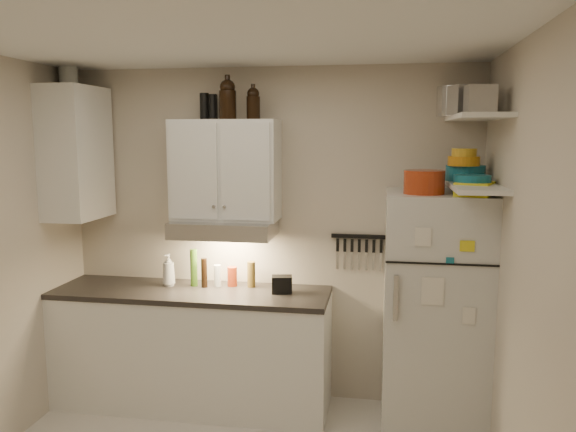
# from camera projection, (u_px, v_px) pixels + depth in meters

# --- Properties ---
(ceiling) EXTENTS (3.20, 3.00, 0.02)m
(ceiling) POSITION_uv_depth(u_px,v_px,m) (208.00, 28.00, 2.76)
(ceiling) COLOR white
(ceiling) RESTS_ON ground
(back_wall) EXTENTS (3.20, 0.02, 2.60)m
(back_wall) POSITION_uv_depth(u_px,v_px,m) (270.00, 236.00, 4.42)
(back_wall) COLOR beige
(back_wall) RESTS_ON ground
(right_wall) EXTENTS (0.02, 3.00, 2.60)m
(right_wall) POSITION_uv_depth(u_px,v_px,m) (536.00, 301.00, 2.68)
(right_wall) COLOR beige
(right_wall) RESTS_ON ground
(base_cabinet) EXTENTS (2.10, 0.60, 0.88)m
(base_cabinet) POSITION_uv_depth(u_px,v_px,m) (193.00, 350.00, 4.33)
(base_cabinet) COLOR white
(base_cabinet) RESTS_ON floor
(countertop) EXTENTS (2.10, 0.62, 0.04)m
(countertop) POSITION_uv_depth(u_px,v_px,m) (191.00, 292.00, 4.27)
(countertop) COLOR #272321
(countertop) RESTS_ON base_cabinet
(upper_cabinet) EXTENTS (0.80, 0.33, 0.75)m
(upper_cabinet) POSITION_uv_depth(u_px,v_px,m) (226.00, 170.00, 4.23)
(upper_cabinet) COLOR white
(upper_cabinet) RESTS_ON back_wall
(side_cabinet) EXTENTS (0.33, 0.55, 1.00)m
(side_cabinet) POSITION_uv_depth(u_px,v_px,m) (76.00, 153.00, 4.26)
(side_cabinet) COLOR white
(side_cabinet) RESTS_ON left_wall
(range_hood) EXTENTS (0.76, 0.46, 0.12)m
(range_hood) POSITION_uv_depth(u_px,v_px,m) (224.00, 228.00, 4.23)
(range_hood) COLOR silver
(range_hood) RESTS_ON back_wall
(fridge) EXTENTS (0.70, 0.68, 1.70)m
(fridge) POSITION_uv_depth(u_px,v_px,m) (434.00, 313.00, 3.94)
(fridge) COLOR silver
(fridge) RESTS_ON floor
(shelf_hi) EXTENTS (0.30, 0.95, 0.03)m
(shelf_hi) POSITION_uv_depth(u_px,v_px,m) (476.00, 117.00, 3.58)
(shelf_hi) COLOR white
(shelf_hi) RESTS_ON right_wall
(shelf_lo) EXTENTS (0.30, 0.95, 0.03)m
(shelf_lo) POSITION_uv_depth(u_px,v_px,m) (473.00, 186.00, 3.64)
(shelf_lo) COLOR white
(shelf_lo) RESTS_ON right_wall
(knife_strip) EXTENTS (0.42, 0.02, 0.03)m
(knife_strip) POSITION_uv_depth(u_px,v_px,m) (359.00, 236.00, 4.28)
(knife_strip) COLOR black
(knife_strip) RESTS_ON back_wall
(dutch_oven) EXTENTS (0.30, 0.30, 0.16)m
(dutch_oven) POSITION_uv_depth(u_px,v_px,m) (424.00, 182.00, 3.72)
(dutch_oven) COLOR #9A2F11
(dutch_oven) RESTS_ON fridge
(book_stack) EXTENTS (0.29, 0.32, 0.09)m
(book_stack) POSITION_uv_depth(u_px,v_px,m) (475.00, 189.00, 3.61)
(book_stack) COLOR yellow
(book_stack) RESTS_ON fridge
(spice_jar) EXTENTS (0.08, 0.08, 0.11)m
(spice_jar) POSITION_uv_depth(u_px,v_px,m) (459.00, 185.00, 3.76)
(spice_jar) COLOR silver
(spice_jar) RESTS_ON fridge
(stock_pot) EXTENTS (0.38, 0.38, 0.21)m
(stock_pot) POSITION_uv_depth(u_px,v_px,m) (458.00, 102.00, 3.90)
(stock_pot) COLOR silver
(stock_pot) RESTS_ON shelf_hi
(tin_a) EXTENTS (0.23, 0.21, 0.18)m
(tin_a) POSITION_uv_depth(u_px,v_px,m) (466.00, 100.00, 3.55)
(tin_a) COLOR #AAAAAD
(tin_a) RESTS_ON shelf_hi
(tin_b) EXTENTS (0.17, 0.17, 0.16)m
(tin_b) POSITION_uv_depth(u_px,v_px,m) (480.00, 99.00, 3.33)
(tin_b) COLOR #AAAAAD
(tin_b) RESTS_ON shelf_hi
(bowl_teal) EXTENTS (0.26, 0.26, 0.11)m
(bowl_teal) POSITION_uv_depth(u_px,v_px,m) (465.00, 173.00, 3.85)
(bowl_teal) COLOR #16657A
(bowl_teal) RESTS_ON shelf_lo
(bowl_orange) EXTENTS (0.21, 0.21, 0.06)m
(bowl_orange) POSITION_uv_depth(u_px,v_px,m) (464.00, 161.00, 3.78)
(bowl_orange) COLOR orange
(bowl_orange) RESTS_ON bowl_teal
(bowl_yellow) EXTENTS (0.17, 0.17, 0.05)m
(bowl_yellow) POSITION_uv_depth(u_px,v_px,m) (464.00, 152.00, 3.78)
(bowl_yellow) COLOR gold
(bowl_yellow) RESTS_ON bowl_orange
(plates) EXTENTS (0.30, 0.30, 0.06)m
(plates) POSITION_uv_depth(u_px,v_px,m) (472.00, 179.00, 3.60)
(plates) COLOR #16657A
(plates) RESTS_ON shelf_lo
(growler_a) EXTENTS (0.15, 0.15, 0.29)m
(growler_a) POSITION_uv_depth(u_px,v_px,m) (228.00, 99.00, 4.07)
(growler_a) COLOR black
(growler_a) RESTS_ON upper_cabinet
(growler_b) EXTENTS (0.11, 0.11, 0.24)m
(growler_b) POSITION_uv_depth(u_px,v_px,m) (253.00, 103.00, 4.09)
(growler_b) COLOR black
(growler_b) RESTS_ON upper_cabinet
(thermos_a) EXTENTS (0.09, 0.09, 0.19)m
(thermos_a) POSITION_uv_depth(u_px,v_px,m) (213.00, 107.00, 4.21)
(thermos_a) COLOR black
(thermos_a) RESTS_ON upper_cabinet
(thermos_b) EXTENTS (0.08, 0.08, 0.20)m
(thermos_b) POSITION_uv_depth(u_px,v_px,m) (204.00, 107.00, 4.25)
(thermos_b) COLOR black
(thermos_b) RESTS_ON upper_cabinet
(side_jar) EXTENTS (0.17, 0.17, 0.18)m
(side_jar) POSITION_uv_depth(u_px,v_px,m) (68.00, 74.00, 4.25)
(side_jar) COLOR silver
(side_jar) RESTS_ON side_cabinet
(soap_bottle) EXTENTS (0.13, 0.13, 0.28)m
(soap_bottle) POSITION_uv_depth(u_px,v_px,m) (169.00, 268.00, 4.36)
(soap_bottle) COLOR white
(soap_bottle) RESTS_ON countertop
(pepper_mill) EXTENTS (0.06, 0.06, 0.20)m
(pepper_mill) POSITION_uv_depth(u_px,v_px,m) (251.00, 274.00, 4.33)
(pepper_mill) COLOR brown
(pepper_mill) RESTS_ON countertop
(oil_bottle) EXTENTS (0.06, 0.06, 0.29)m
(oil_bottle) POSITION_uv_depth(u_px,v_px,m) (194.00, 268.00, 4.36)
(oil_bottle) COLOR #3E691A
(oil_bottle) RESTS_ON countertop
(vinegar_bottle) EXTENTS (0.05, 0.05, 0.23)m
(vinegar_bottle) POSITION_uv_depth(u_px,v_px,m) (204.00, 273.00, 4.33)
(vinegar_bottle) COLOR black
(vinegar_bottle) RESTS_ON countertop
(clear_bottle) EXTENTS (0.07, 0.07, 0.17)m
(clear_bottle) POSITION_uv_depth(u_px,v_px,m) (218.00, 276.00, 4.35)
(clear_bottle) COLOR silver
(clear_bottle) RESTS_ON countertop
(red_jar) EXTENTS (0.09, 0.09, 0.15)m
(red_jar) POSITION_uv_depth(u_px,v_px,m) (232.00, 276.00, 4.36)
(red_jar) COLOR #9A2F11
(red_jar) RESTS_ON countertop
(caddy) EXTENTS (0.17, 0.13, 0.13)m
(caddy) POSITION_uv_depth(u_px,v_px,m) (282.00, 284.00, 4.18)
(caddy) COLOR black
(caddy) RESTS_ON countertop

